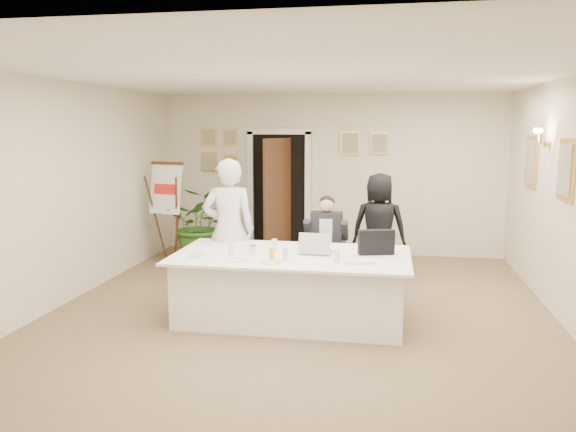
# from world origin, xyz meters

# --- Properties ---
(floor) EXTENTS (7.00, 7.00, 0.00)m
(floor) POSITION_xyz_m (0.00, 0.00, 0.00)
(floor) COLOR brown
(floor) RESTS_ON ground
(ceiling) EXTENTS (6.00, 7.00, 0.02)m
(ceiling) POSITION_xyz_m (0.00, 0.00, 2.80)
(ceiling) COLOR white
(ceiling) RESTS_ON wall_back
(wall_back) EXTENTS (6.00, 0.10, 2.80)m
(wall_back) POSITION_xyz_m (0.00, 3.50, 1.40)
(wall_back) COLOR white
(wall_back) RESTS_ON floor
(wall_front) EXTENTS (6.00, 0.10, 2.80)m
(wall_front) POSITION_xyz_m (0.00, -3.50, 1.40)
(wall_front) COLOR white
(wall_front) RESTS_ON floor
(wall_left) EXTENTS (0.10, 7.00, 2.80)m
(wall_left) POSITION_xyz_m (-3.00, 0.00, 1.40)
(wall_left) COLOR white
(wall_left) RESTS_ON floor
(doorway) EXTENTS (1.14, 0.86, 2.20)m
(doorway) POSITION_xyz_m (-0.88, 3.32, 1.04)
(doorway) COLOR black
(doorway) RESTS_ON floor
(pictures_back_wall) EXTENTS (3.40, 0.06, 0.80)m
(pictures_back_wall) POSITION_xyz_m (-0.80, 3.47, 1.85)
(pictures_back_wall) COLOR #E3A84D
(pictures_back_wall) RESTS_ON wall_back
(pictures_right_wall) EXTENTS (0.06, 2.20, 0.80)m
(pictures_right_wall) POSITION_xyz_m (2.97, 1.20, 1.75)
(pictures_right_wall) COLOR #E3A84D
(pictures_right_wall) RESTS_ON wall_right
(wall_sconce) EXTENTS (0.20, 0.30, 0.24)m
(wall_sconce) POSITION_xyz_m (2.90, 1.20, 2.10)
(wall_sconce) COLOR #C6833F
(wall_sconce) RESTS_ON wall_right
(conference_table) EXTENTS (2.70, 1.44, 0.78)m
(conference_table) POSITION_xyz_m (-0.06, -0.12, 0.39)
(conference_table) COLOR white
(conference_table) RESTS_ON floor
(seated_man) EXTENTS (0.68, 0.71, 1.33)m
(seated_man) POSITION_xyz_m (0.21, 1.03, 0.67)
(seated_man) COLOR black
(seated_man) RESTS_ON floor
(flip_chart) EXTENTS (0.59, 0.42, 1.63)m
(flip_chart) POSITION_xyz_m (-2.50, 2.27, 0.76)
(flip_chart) COLOR #3D2513
(flip_chart) RESTS_ON floor
(standing_man) EXTENTS (0.76, 0.60, 1.84)m
(standing_man) POSITION_xyz_m (-0.99, 0.50, 0.92)
(standing_man) COLOR silver
(standing_man) RESTS_ON floor
(standing_woman) EXTENTS (0.79, 0.53, 1.59)m
(standing_woman) POSITION_xyz_m (0.90, 1.67, 0.79)
(standing_woman) COLOR black
(standing_woman) RESTS_ON floor
(potted_palm) EXTENTS (1.13, 0.98, 1.25)m
(potted_palm) POSITION_xyz_m (-2.05, 2.50, 0.62)
(potted_palm) COLOR #2C5C1E
(potted_palm) RESTS_ON floor
(laptop) EXTENTS (0.37, 0.39, 0.28)m
(laptop) POSITION_xyz_m (0.21, -0.02, 0.91)
(laptop) COLOR #B7BABC
(laptop) RESTS_ON conference_table
(laptop_bag) EXTENTS (0.42, 0.22, 0.29)m
(laptop_bag) POSITION_xyz_m (0.90, 0.03, 0.92)
(laptop_bag) COLOR black
(laptop_bag) RESTS_ON conference_table
(paper_stack) EXTENTS (0.35, 0.29, 0.03)m
(paper_stack) POSITION_xyz_m (0.72, -0.41, 0.79)
(paper_stack) COLOR white
(paper_stack) RESTS_ON conference_table
(plate_left) EXTENTS (0.25, 0.25, 0.01)m
(plate_left) POSITION_xyz_m (-1.10, -0.42, 0.78)
(plate_left) COLOR white
(plate_left) RESTS_ON conference_table
(plate_mid) EXTENTS (0.29, 0.29, 0.01)m
(plate_mid) POSITION_xyz_m (-0.59, -0.54, 0.78)
(plate_mid) COLOR white
(plate_mid) RESTS_ON conference_table
(plate_near) EXTENTS (0.30, 0.30, 0.01)m
(plate_near) POSITION_xyz_m (-0.21, -0.58, 0.78)
(plate_near) COLOR white
(plate_near) RESTS_ON conference_table
(glass_a) EXTENTS (0.07, 0.07, 0.14)m
(glass_a) POSITION_xyz_m (-0.75, -0.25, 0.84)
(glass_a) COLOR silver
(glass_a) RESTS_ON conference_table
(glass_b) EXTENTS (0.07, 0.07, 0.14)m
(glass_b) POSITION_xyz_m (-0.07, -0.47, 0.84)
(glass_b) COLOR silver
(glass_b) RESTS_ON conference_table
(glass_c) EXTENTS (0.07, 0.07, 0.14)m
(glass_c) POSITION_xyz_m (0.49, -0.44, 0.84)
(glass_c) COLOR silver
(glass_c) RESTS_ON conference_table
(glass_d) EXTENTS (0.07, 0.07, 0.14)m
(glass_d) POSITION_xyz_m (-0.29, 0.02, 0.84)
(glass_d) COLOR silver
(glass_d) RESTS_ON conference_table
(oj_glass) EXTENTS (0.07, 0.07, 0.13)m
(oj_glass) POSITION_xyz_m (-0.22, -0.47, 0.84)
(oj_glass) COLOR yellow
(oj_glass) RESTS_ON conference_table
(steel_jug) EXTENTS (0.09, 0.09, 0.11)m
(steel_jug) POSITION_xyz_m (-0.50, -0.23, 0.83)
(steel_jug) COLOR silver
(steel_jug) RESTS_ON conference_table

